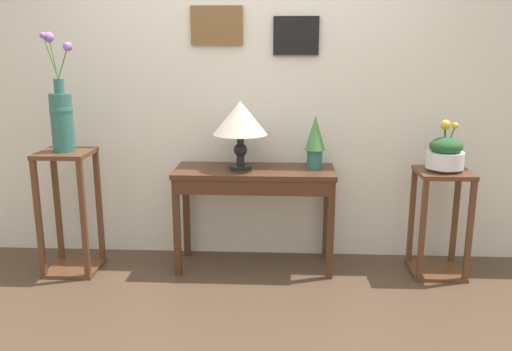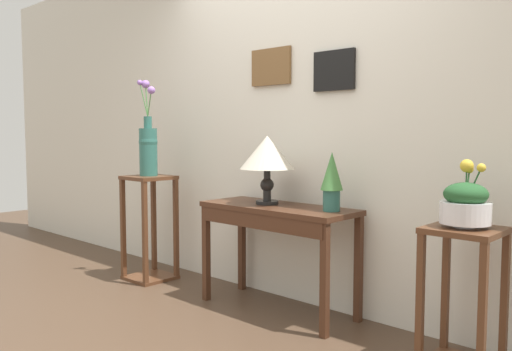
{
  "view_description": "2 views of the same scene",
  "coord_description": "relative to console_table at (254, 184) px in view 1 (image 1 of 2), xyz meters",
  "views": [
    {
      "loc": [
        0.25,
        -2.59,
        1.59
      ],
      "look_at": [
        0.06,
        1.01,
        0.7
      ],
      "focal_mm": 37.6,
      "sensor_mm": 36.0,
      "label": 1
    },
    {
      "loc": [
        2.37,
        -1.64,
        1.22
      ],
      "look_at": [
        -0.19,
        1.1,
        0.92
      ],
      "focal_mm": 36.9,
      "sensor_mm": 36.0,
      "label": 2
    }
  ],
  "objects": [
    {
      "name": "pedestal_stand_left",
      "position": [
        -1.29,
        -0.11,
        -0.19
      ],
      "size": [
        0.36,
        0.36,
        0.87
      ],
      "color": "#56331E",
      "rests_on": "ground"
    },
    {
      "name": "flower_vase_tall_left",
      "position": [
        -1.29,
        -0.11,
        0.5
      ],
      "size": [
        0.21,
        0.16,
        0.79
      ],
      "color": "#2D665B",
      "rests_on": "pedestal_stand_left"
    },
    {
      "name": "table_lamp",
      "position": [
        -0.1,
        0.02,
        0.45
      ],
      "size": [
        0.38,
        0.38,
        0.48
      ],
      "color": "black",
      "rests_on": "console_table"
    },
    {
      "name": "pedestal_stand_right",
      "position": [
        1.29,
        -0.03,
        -0.25
      ],
      "size": [
        0.36,
        0.36,
        0.75
      ],
      "color": "#56331E",
      "rests_on": "ground"
    },
    {
      "name": "ground_plane",
      "position": [
        -0.05,
        -1.04,
        -0.63
      ],
      "size": [
        12.0,
        12.0,
        0.01
      ],
      "primitive_type": "cube",
      "color": "#4C3828"
    },
    {
      "name": "back_wall_with_art",
      "position": [
        -0.05,
        0.33,
        0.77
      ],
      "size": [
        9.0,
        0.13,
        2.8
      ],
      "color": "silver",
      "rests_on": "ground"
    },
    {
      "name": "planter_bowl_wide_right",
      "position": [
        1.29,
        -0.03,
        0.24
      ],
      "size": [
        0.25,
        0.25,
        0.35
      ],
      "color": "silver",
      "rests_on": "pedestal_stand_right"
    },
    {
      "name": "potted_plant_on_console",
      "position": [
        0.42,
        0.06,
        0.31
      ],
      "size": [
        0.14,
        0.14,
        0.38
      ],
      "color": "#2D665B",
      "rests_on": "console_table"
    },
    {
      "name": "console_table",
      "position": [
        0.0,
        0.0,
        0.0
      ],
      "size": [
        1.12,
        0.44,
        0.73
      ],
      "color": "#472819",
      "rests_on": "ground"
    }
  ]
}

